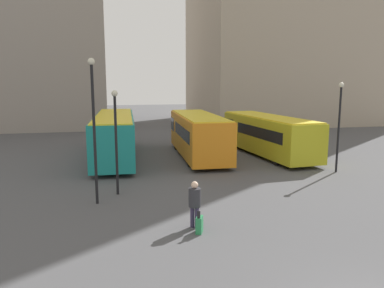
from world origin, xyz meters
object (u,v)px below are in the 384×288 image
at_px(bus_0, 115,134).
at_px(suitcase, 199,225).
at_px(lamp_post_0, 94,121).
at_px(traveler, 195,200).
at_px(bus_1, 198,134).
at_px(lamp_post_2, 116,133).
at_px(bus_2, 267,134).
at_px(lamp_post_1, 339,120).

bearing_deg(bus_0, suitcase, -166.71).
distance_m(suitcase, lamp_post_0, 6.27).
distance_m(bus_0, traveler, 13.54).
bearing_deg(bus_1, lamp_post_2, 146.49).
relative_size(bus_2, lamp_post_0, 1.69).
xyz_separation_m(bus_0, suitcase, (2.54, -13.81, -1.33)).
xyz_separation_m(traveler, lamp_post_0, (-3.47, 3.51, 2.55)).
bearing_deg(suitcase, bus_0, 34.02).
bearing_deg(lamp_post_1, traveler, -147.39).
bearing_deg(traveler, bus_0, 34.22).
distance_m(bus_2, suitcase, 15.00).
height_order(bus_1, traveler, bus_1).
bearing_deg(bus_2, suitcase, 142.94).
xyz_separation_m(bus_2, lamp_post_0, (-11.57, -8.57, 2.05)).
bearing_deg(lamp_post_0, bus_2, 36.53).
relative_size(bus_1, traveler, 5.83).
xyz_separation_m(bus_2, lamp_post_2, (-10.68, -7.43, 1.36)).
distance_m(lamp_post_1, lamp_post_2, 12.55).
bearing_deg(bus_0, lamp_post_0, 177.16).
height_order(lamp_post_1, lamp_post_2, lamp_post_1).
xyz_separation_m(lamp_post_0, lamp_post_1, (13.33, 2.80, -0.51)).
bearing_deg(lamp_post_0, traveler, -45.31).
distance_m(traveler, lamp_post_2, 5.64).
height_order(suitcase, lamp_post_0, lamp_post_0).
relative_size(traveler, lamp_post_0, 0.28).
distance_m(bus_2, lamp_post_1, 6.23).
relative_size(lamp_post_1, lamp_post_2, 1.07).
distance_m(bus_1, traveler, 12.93).
distance_m(bus_0, lamp_post_2, 8.73).
distance_m(bus_1, bus_2, 4.97).
relative_size(suitcase, lamp_post_1, 0.16).
xyz_separation_m(bus_2, lamp_post_1, (1.76, -5.78, 1.54)).
height_order(bus_2, lamp_post_1, lamp_post_1).
bearing_deg(lamp_post_1, suitcase, -145.19).
distance_m(lamp_post_0, lamp_post_2, 1.61).
bearing_deg(lamp_post_1, bus_0, 150.51).
relative_size(bus_0, lamp_post_2, 2.44).
bearing_deg(bus_2, lamp_post_0, 122.06).
distance_m(bus_1, lamp_post_0, 11.36).
xyz_separation_m(bus_0, lamp_post_0, (-0.98, -9.79, 1.94)).
relative_size(bus_0, lamp_post_1, 2.28).
bearing_deg(bus_1, bus_0, 84.81).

